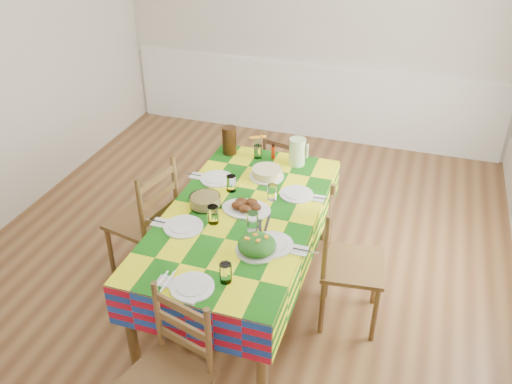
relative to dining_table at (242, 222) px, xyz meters
The scene contains 22 objects.
room 0.81m from the dining_table, 111.33° to the left, with size 4.58×5.08×2.78m.
wainscot 2.93m from the dining_table, 93.33° to the left, with size 4.41×0.06×0.92m.
dining_table is the anchor object (origin of this frame).
setting_near_head 0.81m from the dining_table, 86.89° to the right, with size 0.43×0.29×0.13m.
setting_left_near 0.38m from the dining_table, 135.92° to the right, with size 0.50×0.30×0.13m.
setting_left_far 0.46m from the dining_table, 130.50° to the left, with size 0.48×0.29×0.13m.
setting_right_near 0.38m from the dining_table, 43.69° to the right, with size 0.53×0.31×0.14m.
setting_right_far 0.43m from the dining_table, 49.77° to the left, with size 0.48×0.28×0.12m.
meat_platter 0.12m from the dining_table, 61.65° to the left, with size 0.36×0.26×0.07m.
salad_platter 0.47m from the dining_table, 57.66° to the right, with size 0.28×0.28×0.12m.
pasta_bowl 0.31m from the dining_table, behind, with size 0.23×0.23×0.08m.
cake 0.55m from the dining_table, 87.58° to the left, with size 0.28×0.28×0.08m.
serving_utensils 0.23m from the dining_table, 23.21° to the right, with size 0.13×0.29×0.01m.
flower_vase 0.86m from the dining_table, 100.07° to the left, with size 0.14×0.11×0.22m.
hot_sauce 0.87m from the dining_table, 91.25° to the left, with size 0.03×0.03×0.14m, color red.
green_pitcher 0.87m from the dining_table, 76.50° to the left, with size 0.14×0.14×0.23m, color #C7EEA8.
tea_pitcher 0.95m from the dining_table, 115.79° to the left, with size 0.12×0.12×0.24m, color black.
name_card 0.97m from the dining_table, 88.66° to the right, with size 0.08×0.02×0.02m, color white.
chair_near 1.26m from the dining_table, 89.46° to the right, with size 0.52×0.50×0.96m.
chair_far 1.28m from the dining_table, 90.42° to the left, with size 0.44×0.43×0.84m.
chair_left 0.80m from the dining_table, behind, with size 0.53×0.55×1.06m.
chair_right 0.81m from the dining_table, ahead, with size 0.48×0.50×1.02m.
Camera 1 is at (1.28, -3.46, 2.96)m, focal length 38.00 mm.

